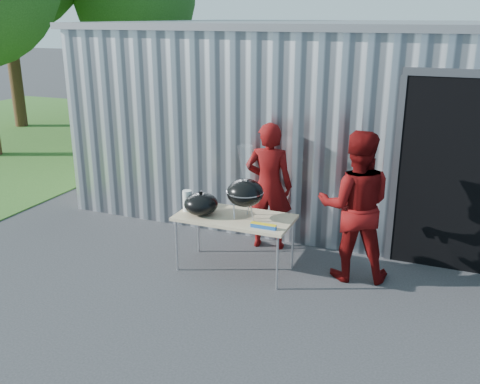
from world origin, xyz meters
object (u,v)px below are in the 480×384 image
at_px(kettle_grill, 245,187).
at_px(person_bystander, 355,206).
at_px(person_cook, 269,186).
at_px(folding_table, 235,219).

height_order(kettle_grill, person_bystander, person_bystander).
height_order(kettle_grill, person_cook, person_cook).
distance_m(kettle_grill, person_cook, 0.93).
bearing_deg(person_cook, kettle_grill, 79.57).
height_order(folding_table, person_bystander, person_bystander).
bearing_deg(person_bystander, person_cook, -33.54).
bearing_deg(kettle_grill, folding_table, 171.16).
distance_m(folding_table, person_bystander, 1.53).
relative_size(folding_table, person_cook, 0.82).
bearing_deg(kettle_grill, person_cook, 89.81).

